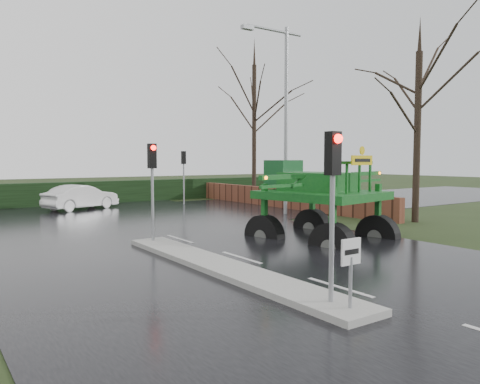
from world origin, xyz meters
TOP-DOWN VIEW (x-y plane):
  - ground at (0.00, 0.00)m, footprint 140.00×140.00m
  - road_main at (0.00, 10.00)m, footprint 14.00×80.00m
  - road_cross at (0.00, 16.00)m, footprint 80.00×12.00m
  - median_island at (-1.30, 3.00)m, footprint 1.20×10.00m
  - hedge_row at (0.00, 24.00)m, footprint 44.00×0.90m
  - brick_wall at (10.50, 16.00)m, footprint 0.40×20.00m
  - keep_left_sign at (-1.30, -1.50)m, footprint 0.50×0.07m
  - traffic_signal_near at (-1.30, -1.01)m, footprint 0.26×0.33m
  - traffic_signal_mid at (-1.30, 7.49)m, footprint 0.26×0.33m
  - traffic_signal_far at (6.50, 20.01)m, footprint 0.26×0.33m
  - street_light_right at (8.19, 12.00)m, footprint 3.85×0.30m
  - tree_right_near at (11.50, 6.00)m, footprint 5.60×5.60m
  - tree_right_far at (13.00, 21.00)m, footprint 7.00×7.00m
  - crop_sprayer at (3.46, 3.83)m, footprint 7.60×5.36m
  - white_sedan at (-0.03, 20.58)m, footprint 4.70×3.05m

SIDE VIEW (x-z plane):
  - ground at x=0.00m, z-range 0.00..0.00m
  - white_sedan at x=-0.03m, z-range -0.73..0.73m
  - road_main at x=0.00m, z-range -0.01..0.01m
  - road_cross at x=0.00m, z-range 0.00..0.02m
  - median_island at x=-1.30m, z-range 0.01..0.17m
  - brick_wall at x=10.50m, z-range 0.00..1.20m
  - hedge_row at x=0.00m, z-range 0.00..1.50m
  - keep_left_sign at x=-1.30m, z-range 0.38..1.73m
  - crop_sprayer at x=3.46m, z-range -0.12..4.19m
  - traffic_signal_near at x=-1.30m, z-range 0.83..4.35m
  - traffic_signal_mid at x=-1.30m, z-range 0.83..4.35m
  - traffic_signal_far at x=6.50m, z-range 0.83..4.35m
  - tree_right_near at x=11.50m, z-range 0.38..10.02m
  - street_light_right at x=8.19m, z-range 0.99..10.99m
  - tree_right_far at x=13.00m, z-range 0.47..12.52m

